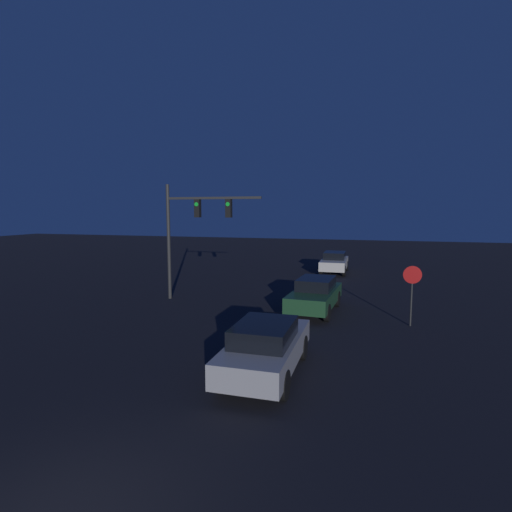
# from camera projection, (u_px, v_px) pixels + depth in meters

# --- Properties ---
(car_near) EXTENTS (1.83, 4.53, 1.53)m
(car_near) POSITION_uv_depth(u_px,v_px,m) (266.00, 347.00, 11.20)
(car_near) COLOR #99999E
(car_near) RESTS_ON ground_plane
(car_mid) EXTENTS (2.07, 4.63, 1.53)m
(car_mid) POSITION_uv_depth(u_px,v_px,m) (315.00, 294.00, 18.20)
(car_mid) COLOR #1E4728
(car_mid) RESTS_ON ground_plane
(car_far) EXTENTS (1.83, 4.53, 1.53)m
(car_far) POSITION_uv_depth(u_px,v_px,m) (334.00, 262.00, 29.61)
(car_far) COLOR beige
(car_far) RESTS_ON ground_plane
(traffic_signal_mast) EXTENTS (5.08, 0.30, 5.94)m
(traffic_signal_mast) POSITION_uv_depth(u_px,v_px,m) (192.00, 223.00, 20.23)
(traffic_signal_mast) COLOR #2D2D2D
(traffic_signal_mast) RESTS_ON ground_plane
(stop_sign) EXTENTS (0.71, 0.07, 2.43)m
(stop_sign) POSITION_uv_depth(u_px,v_px,m) (412.00, 284.00, 15.83)
(stop_sign) COLOR #2D2D2D
(stop_sign) RESTS_ON ground_plane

